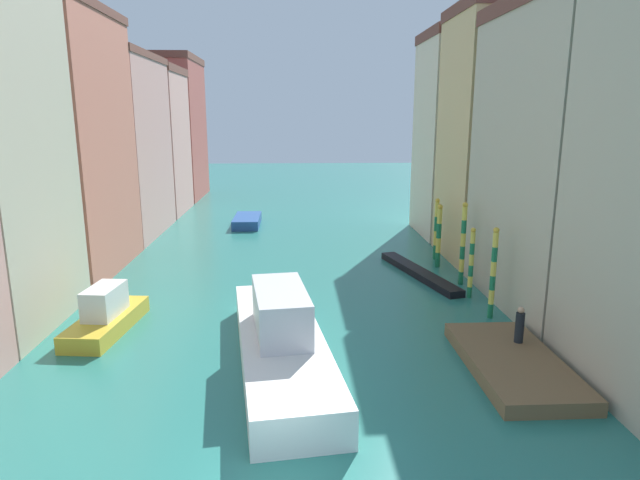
# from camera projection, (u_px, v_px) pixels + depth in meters

# --- Properties ---
(ground_plane) EXTENTS (154.00, 154.00, 0.00)m
(ground_plane) POSITION_uv_depth(u_px,v_px,m) (290.00, 256.00, 38.20)
(ground_plane) COLOR #28756B
(building_left_2) EXTENTS (7.78, 10.36, 16.05)m
(building_left_2) POSITION_uv_depth(u_px,v_px,m) (48.00, 143.00, 32.90)
(building_left_2) COLOR #C6705B
(building_left_2) RESTS_ON ground
(building_left_3) EXTENTS (7.78, 11.44, 14.52)m
(building_left_3) POSITION_uv_depth(u_px,v_px,m) (108.00, 146.00, 43.61)
(building_left_3) COLOR tan
(building_left_3) RESTS_ON ground
(building_left_4) EXTENTS (7.78, 9.10, 14.37)m
(building_left_4) POSITION_uv_depth(u_px,v_px,m) (144.00, 141.00, 53.89)
(building_left_4) COLOR tan
(building_left_4) RESTS_ON ground
(building_left_5) EXTENTS (7.78, 11.16, 16.40)m
(building_left_5) POSITION_uv_depth(u_px,v_px,m) (167.00, 128.00, 63.90)
(building_left_5) COLOR #B25147
(building_left_5) RESTS_ON ground
(building_right_1) EXTENTS (7.78, 11.02, 15.30)m
(building_right_1) POSITION_uv_depth(u_px,v_px,m) (581.00, 157.00, 26.81)
(building_right_1) COLOR #BCB299
(building_right_1) RESTS_ON ground
(building_right_2) EXTENTS (7.78, 7.50, 16.61)m
(building_right_2) POSITION_uv_depth(u_px,v_px,m) (507.00, 136.00, 36.00)
(building_right_2) COLOR #DBB77A
(building_right_2) RESTS_ON ground
(building_right_3) EXTENTS (7.78, 7.73, 16.15)m
(building_right_3) POSITION_uv_depth(u_px,v_px,m) (469.00, 135.00, 43.82)
(building_right_3) COLOR beige
(building_right_3) RESTS_ON ground
(waterfront_dock) EXTENTS (3.42, 7.10, 0.56)m
(waterfront_dock) POSITION_uv_depth(u_px,v_px,m) (513.00, 363.00, 20.95)
(waterfront_dock) COLOR brown
(waterfront_dock) RESTS_ON ground
(person_on_dock) EXTENTS (0.36, 0.36, 1.52)m
(person_on_dock) POSITION_uv_depth(u_px,v_px,m) (520.00, 326.00, 22.08)
(person_on_dock) COLOR black
(person_on_dock) RESTS_ON waterfront_dock
(mooring_pole_0) EXTENTS (0.29, 0.29, 4.52)m
(mooring_pole_0) POSITION_uv_depth(u_px,v_px,m) (493.00, 272.00, 25.95)
(mooring_pole_0) COLOR #197247
(mooring_pole_0) RESTS_ON ground
(mooring_pole_1) EXTENTS (0.28, 0.28, 3.88)m
(mooring_pole_1) POSITION_uv_depth(u_px,v_px,m) (471.00, 262.00, 28.96)
(mooring_pole_1) COLOR #197247
(mooring_pole_1) RESTS_ON ground
(mooring_pole_2) EXTENTS (0.31, 0.31, 4.87)m
(mooring_pole_2) POSITION_uv_depth(u_px,v_px,m) (463.00, 243.00, 31.18)
(mooring_pole_2) COLOR #197247
(mooring_pole_2) RESTS_ON ground
(mooring_pole_3) EXTENTS (0.34, 0.34, 4.14)m
(mooring_pole_3) POSITION_uv_depth(u_px,v_px,m) (439.00, 235.00, 34.93)
(mooring_pole_3) COLOR #197247
(mooring_pole_3) RESTS_ON ground
(mooring_pole_4) EXTENTS (0.31, 0.31, 4.23)m
(mooring_pole_4) POSITION_uv_depth(u_px,v_px,m) (436.00, 228.00, 36.81)
(mooring_pole_4) COLOR #197247
(mooring_pole_4) RESTS_ON ground
(vaporetto_white) EXTENTS (4.74, 12.77, 3.11)m
(vaporetto_white) POSITION_uv_depth(u_px,v_px,m) (281.00, 340.00, 21.35)
(vaporetto_white) COLOR white
(vaporetto_white) RESTS_ON ground
(gondola_black) EXTENTS (3.23, 8.97, 0.42)m
(gondola_black) POSITION_uv_depth(u_px,v_px,m) (418.00, 273.00, 33.34)
(gondola_black) COLOR black
(gondola_black) RESTS_ON ground
(motorboat_0) EXTENTS (2.29, 5.48, 0.82)m
(motorboat_0) POSITION_uv_depth(u_px,v_px,m) (247.00, 221.00, 48.73)
(motorboat_0) COLOR #234C93
(motorboat_0) RESTS_ON ground
(motorboat_1) EXTENTS (2.50, 5.65, 2.12)m
(motorboat_1) POSITION_uv_depth(u_px,v_px,m) (106.00, 315.00, 24.70)
(motorboat_1) COLOR gold
(motorboat_1) RESTS_ON ground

